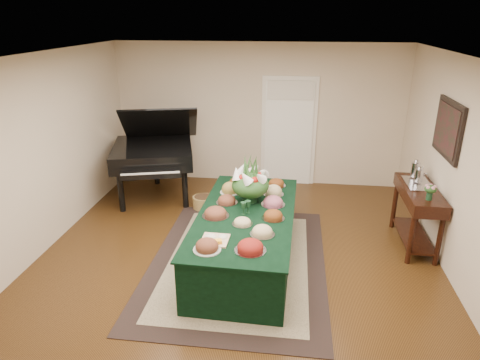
# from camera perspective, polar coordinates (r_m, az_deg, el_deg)

# --- Properties ---
(ground) EXTENTS (6.00, 6.00, 0.00)m
(ground) POSITION_cam_1_polar(r_m,az_deg,el_deg) (6.04, -0.37, -10.37)
(ground) COLOR black
(ground) RESTS_ON ground
(area_rug) EXTENTS (2.34, 3.28, 0.01)m
(area_rug) POSITION_cam_1_polar(r_m,az_deg,el_deg) (5.94, -0.25, -10.84)
(area_rug) COLOR black
(area_rug) RESTS_ON ground
(kitchen_doorway) EXTENTS (1.05, 0.07, 2.10)m
(kitchen_doorway) POSITION_cam_1_polar(r_m,az_deg,el_deg) (8.34, 6.50, 6.25)
(kitchen_doorway) COLOR white
(kitchen_doorway) RESTS_ON ground
(buffet_table) EXTENTS (1.31, 2.67, 0.72)m
(buffet_table) POSITION_cam_1_polar(r_m,az_deg,el_deg) (5.80, 0.81, -7.62)
(buffet_table) COLOR black
(buffet_table) RESTS_ON ground
(food_platters) EXTENTS (1.07, 2.30, 0.12)m
(food_platters) POSITION_cam_1_polar(r_m,az_deg,el_deg) (5.68, 1.04, -3.70)
(food_platters) COLOR #AAB3AA
(food_platters) RESTS_ON buffet_table
(cutting_board) EXTENTS (0.32, 0.32, 0.10)m
(cutting_board) POSITION_cam_1_polar(r_m,az_deg,el_deg) (4.99, -3.32, -7.63)
(cutting_board) COLOR tan
(cutting_board) RESTS_ON buffet_table
(green_goblets) EXTENTS (0.13, 0.13, 0.18)m
(green_goblets) POSITION_cam_1_polar(r_m,az_deg,el_deg) (5.58, 0.76, -3.69)
(green_goblets) COLOR #16371E
(green_goblets) RESTS_ON buffet_table
(floral_centerpiece) EXTENTS (0.54, 0.54, 0.54)m
(floral_centerpiece) POSITION_cam_1_polar(r_m,az_deg,el_deg) (5.85, 1.39, -0.06)
(floral_centerpiece) COLOR #16371E
(floral_centerpiece) RESTS_ON buffet_table
(grand_piano) EXTENTS (1.74, 1.93, 1.71)m
(grand_piano) POSITION_cam_1_polar(r_m,az_deg,el_deg) (7.82, -11.47, 3.63)
(grand_piano) COLOR black
(grand_piano) RESTS_ON ground
(wicker_basket) EXTENTS (0.34, 0.34, 0.21)m
(wicker_basket) POSITION_cam_1_polar(r_m,az_deg,el_deg) (7.47, -5.00, -2.99)
(wicker_basket) COLOR olive
(wicker_basket) RESTS_ON ground
(mahogany_sideboard) EXTENTS (0.45, 1.26, 0.89)m
(mahogany_sideboard) POSITION_cam_1_polar(r_m,az_deg,el_deg) (6.56, 22.69, -2.64)
(mahogany_sideboard) COLOR black
(mahogany_sideboard) RESTS_ON ground
(tea_service) EXTENTS (0.34, 0.58, 0.30)m
(tea_service) POSITION_cam_1_polar(r_m,az_deg,el_deg) (6.68, 22.54, 0.75)
(tea_service) COLOR silver
(tea_service) RESTS_ON mahogany_sideboard
(pink_bouquet) EXTENTS (0.17, 0.17, 0.22)m
(pink_bouquet) POSITION_cam_1_polar(r_m,az_deg,el_deg) (6.08, 24.04, -1.17)
(pink_bouquet) COLOR #16371E
(pink_bouquet) RESTS_ON mahogany_sideboard
(wall_painting) EXTENTS (0.05, 0.95, 0.75)m
(wall_painting) POSITION_cam_1_polar(r_m,az_deg,el_deg) (6.30, 25.99, 6.14)
(wall_painting) COLOR black
(wall_painting) RESTS_ON ground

